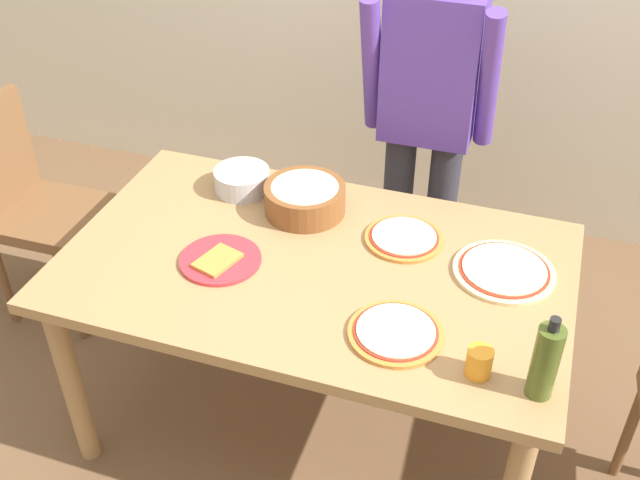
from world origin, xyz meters
name	(u,v)px	position (x,y,z in m)	size (l,w,h in m)	color
ground	(316,420)	(0.00, 0.00, 0.00)	(8.00, 8.00, 0.00)	brown
dining_table	(315,284)	(0.00, 0.00, 0.67)	(1.60, 0.96, 0.76)	#A37A4C
person_cook	(427,115)	(0.19, 0.76, 0.94)	(0.49, 0.25, 1.62)	#2D2D38
chair_wooden_left	(31,200)	(-1.32, 0.28, 0.54)	(0.41, 0.41, 0.95)	brown
pizza_raw_on_board	(504,271)	(0.57, 0.13, 0.77)	(0.32, 0.32, 0.02)	beige
pizza_cooked_on_tray	(404,238)	(0.24, 0.20, 0.77)	(0.26, 0.26, 0.02)	#C67A33
pizza_second_cooked	(396,332)	(0.32, -0.24, 0.77)	(0.27, 0.27, 0.02)	#C67A33
plate_with_slice	(220,260)	(-0.28, -0.10, 0.77)	(0.26, 0.26, 0.02)	red
popcorn_bowl	(305,196)	(-0.13, 0.26, 0.82)	(0.28, 0.28, 0.11)	brown
mixing_bowl_steel	(242,180)	(-0.38, 0.32, 0.80)	(0.20, 0.20, 0.08)	#B7B7BC
olive_oil_bottle	(545,361)	(0.72, -0.33, 0.87)	(0.07, 0.07, 0.26)	#47561E
cup_orange	(479,362)	(0.56, -0.32, 0.80)	(0.07, 0.07, 0.09)	orange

